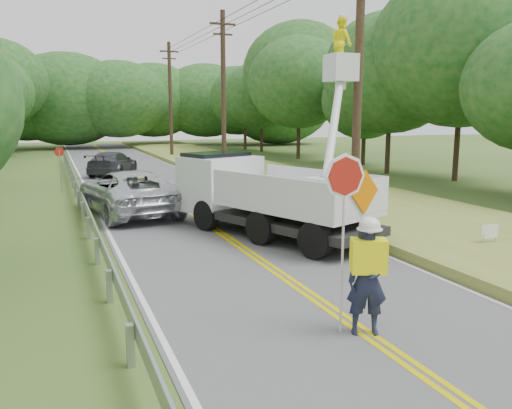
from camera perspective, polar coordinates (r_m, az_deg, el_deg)
name	(u,v)px	position (r m, az deg, el deg)	size (l,w,h in m)	color
ground	(387,350)	(9.30, 14.28, -15.26)	(140.00, 140.00, 0.00)	#385722
road	(185,209)	(21.71, -7.81, -0.45)	(7.20, 96.00, 0.03)	#555558
guardrail	(82,198)	(21.94, -18.67, 0.66)	(0.18, 48.00, 0.77)	#96989D
utility_poles	(268,85)	(25.84, 1.33, 13.01)	(1.60, 43.30, 10.00)	black
tall_grass_verge	(334,195)	(24.34, 8.62, 0.99)	(7.00, 96.00, 0.30)	olive
treeline_right	(352,78)	(39.82, 10.51, 13.58)	(11.59, 54.28, 12.22)	#332319
treeline_horizon	(105,99)	(63.16, -16.31, 11.06)	(56.71, 14.03, 10.89)	#124318
flagger	(367,272)	(9.39, 12.17, -7.28)	(1.22, 0.71, 3.24)	#191E33
bucket_truck	(257,184)	(17.31, 0.10, 2.30)	(5.76, 7.66, 7.08)	black
suv_silver	(129,192)	(20.88, -13.88, 1.35)	(2.86, 6.21, 1.73)	silver
suv_darkgrey	(112,163)	(34.61, -15.56, 4.42)	(2.09, 5.14, 1.49)	#3A3C41
stop_sign_permanent	(60,163)	(27.69, -20.82, 4.32)	(0.48, 0.07, 2.27)	#96989D
yard_sign	(490,232)	(16.13, 24.39, -2.82)	(0.56, 0.07, 0.81)	white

